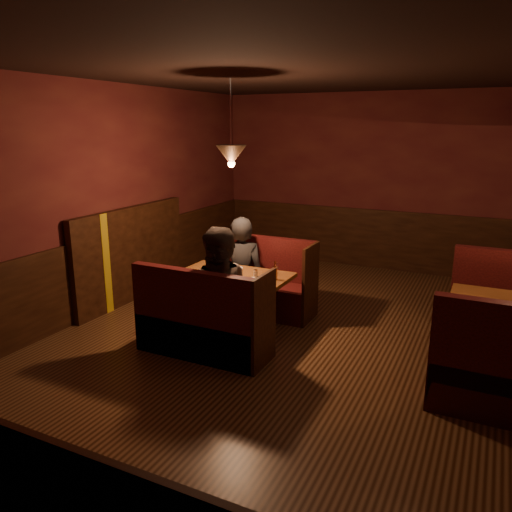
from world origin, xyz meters
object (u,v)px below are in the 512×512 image
at_px(diner_b, 224,276).
at_px(main_bench_near, 202,328).
at_px(main_bench_far, 262,288).
at_px(diner_a, 241,252).
at_px(main_table, 234,288).

bearing_deg(diner_b, main_bench_near, -155.99).
bearing_deg(main_bench_far, diner_a, -139.52).
bearing_deg(main_table, main_bench_far, 88.73).
distance_m(main_bench_near, diner_b, 0.60).
height_order(diner_a, diner_b, diner_b).
bearing_deg(diner_a, main_bench_far, -158.54).
height_order(main_bench_near, diner_b, diner_b).
bearing_deg(main_bench_far, main_bench_near, -90.00).
bearing_deg(main_bench_far, diner_b, -82.63).
height_order(main_bench_near, diner_a, diner_a).
bearing_deg(diner_a, diner_b, 89.67).
relative_size(main_bench_near, diner_a, 0.88).
bearing_deg(diner_a, main_table, 90.07).
relative_size(main_table, diner_a, 0.80).
bearing_deg(main_bench_near, diner_b, 47.88).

